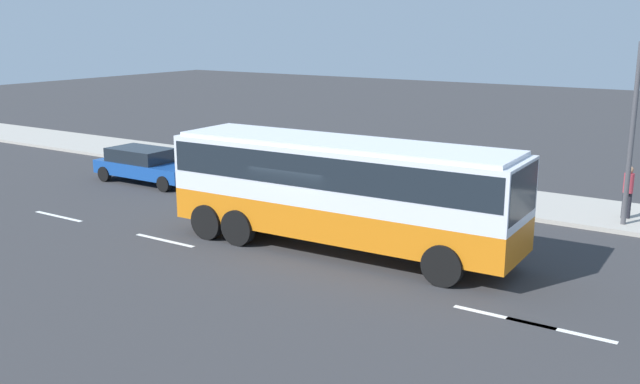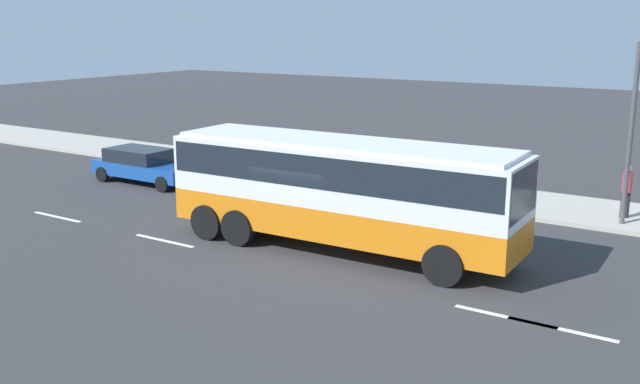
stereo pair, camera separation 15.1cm
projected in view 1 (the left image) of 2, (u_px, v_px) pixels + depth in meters
ground_plane at (306, 246)px, 21.46m from camera, size 120.00×120.00×0.00m
sidewalk_curb at (425, 190)px, 28.30m from camera, size 80.00×4.00×0.15m
lane_centreline at (279, 266)px, 19.65m from camera, size 39.78×0.16×0.01m
coach_bus at (341, 183)px, 20.62m from camera, size 10.64×2.97×3.27m
car_blue_saloon at (146, 164)px, 29.88m from camera, size 4.80×1.93×1.43m
pedestrian_near_curb at (628, 188)px, 23.70m from camera, size 0.32×0.32×1.79m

